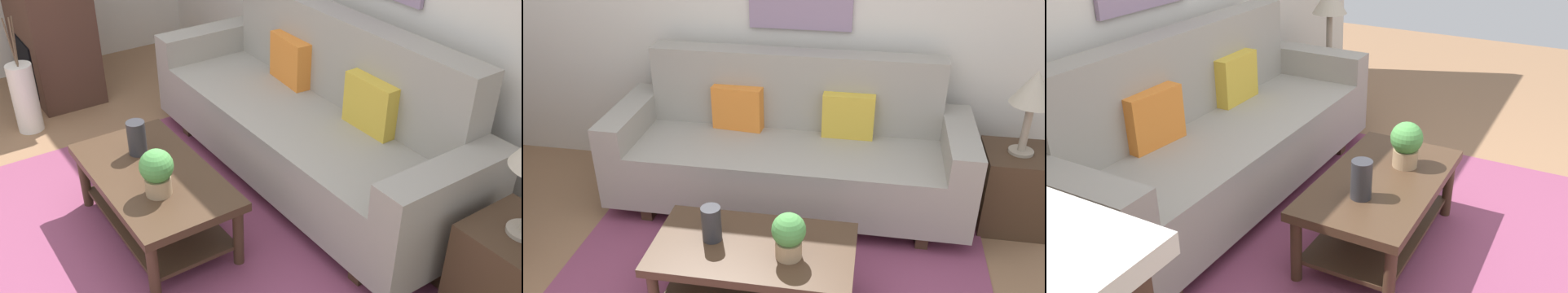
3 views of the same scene
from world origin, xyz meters
The scene contains 14 objects.
ground_plane centered at (0.00, 0.00, 0.00)m, with size 9.69×9.69×0.00m, color #8C6647.
area_rug centered at (0.00, 0.50, 0.01)m, with size 2.62×2.11×0.01m, color #843D5B.
couch centered at (-0.04, 1.65, 0.43)m, with size 2.49×0.84×1.08m.
throw_pillow_orange centered at (-0.44, 1.78, 0.68)m, with size 0.36×0.12×0.32m, color orange.
throw_pillow_mustard centered at (0.36, 1.78, 0.68)m, with size 0.36×0.12×0.32m, color gold.
coffee_table centered at (-0.06, 0.55, 0.31)m, with size 1.10×0.60×0.43m.
tabletop_vase centered at (-0.29, 0.57, 0.53)m, with size 0.11×0.11×0.20m, color #2D2D33.
potted_plant_tabletop centered at (0.15, 0.49, 0.57)m, with size 0.18×0.18×0.26m.
side_table centered at (1.51, 1.65, 0.28)m, with size 0.44×0.44×0.56m, color #422D1E.
fireplace centered at (-2.29, 0.69, 0.59)m, with size 1.02×0.58×1.16m.
floor_vase centered at (-1.74, 0.28, 0.27)m, with size 0.19×0.19×0.53m, color white.
floor_vase_branch_a centered at (-1.72, 0.28, 0.71)m, with size 0.01×0.01×0.36m, color brown.
floor_vase_branch_b centered at (-1.75, 0.30, 0.71)m, with size 0.01×0.01×0.36m, color brown.
floor_vase_branch_c centered at (-1.75, 0.26, 0.71)m, with size 0.01×0.01×0.36m, color brown.
Camera 1 is at (2.59, -0.51, 2.29)m, focal length 41.49 mm.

